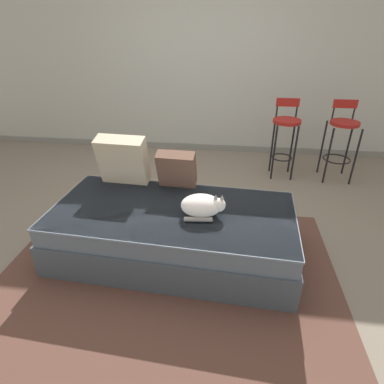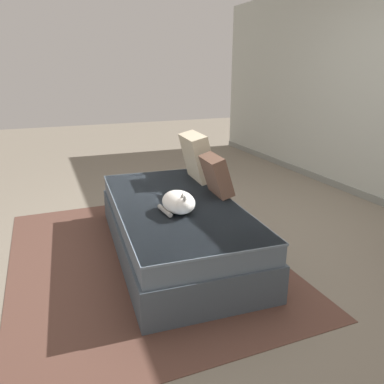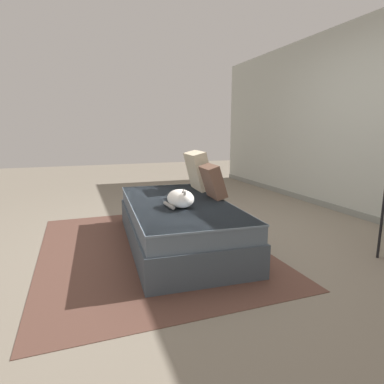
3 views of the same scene
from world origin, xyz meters
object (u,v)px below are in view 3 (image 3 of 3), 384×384
object	(u,v)px
throw_pillow_middle	(213,181)
cat	(181,199)
couch	(178,222)
throw_pillow_corner	(198,171)

from	to	relation	value
throw_pillow_middle	cat	xyz separation A→B (m)	(0.28, -0.45, -0.10)
couch	throw_pillow_corner	size ratio (longest dim) A/B	4.41
throw_pillow_corner	throw_pillow_middle	world-z (taller)	throw_pillow_corner
throw_pillow_middle	cat	world-z (taller)	throw_pillow_middle
throw_pillow_corner	cat	size ratio (longest dim) A/B	1.30
throw_pillow_corner	cat	distance (m)	0.93
couch	throw_pillow_corner	world-z (taller)	throw_pillow_corner
throw_pillow_middle	cat	size ratio (longest dim) A/B	1.00
couch	cat	size ratio (longest dim) A/B	5.73
throw_pillow_corner	couch	bearing A→B (deg)	-38.93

